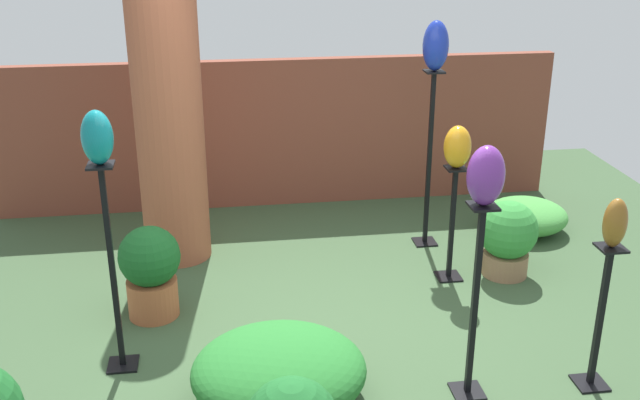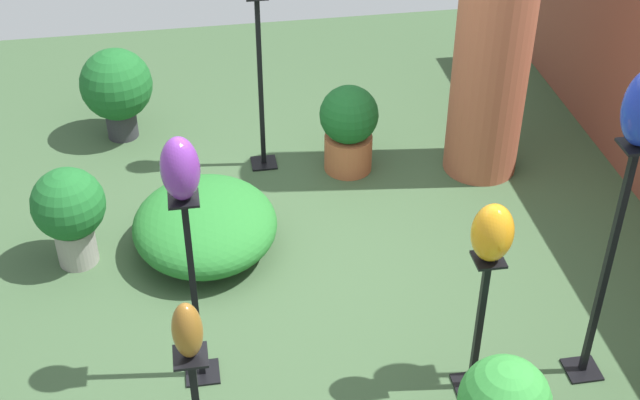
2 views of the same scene
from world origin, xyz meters
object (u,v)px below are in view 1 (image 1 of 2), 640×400
at_px(pedestal_cobalt, 429,166).
at_px(art_vase_bronze, 615,223).
at_px(pedestal_violet, 474,311).
at_px(art_vase_amber, 457,147).
at_px(potted_plant_walkway_edge, 150,269).
at_px(potted_plant_front_left, 508,236).
at_px(pedestal_teal, 113,278).
at_px(art_vase_cobalt, 436,46).
at_px(brick_pillar, 168,106).
at_px(art_vase_violet, 486,176).
at_px(pedestal_bronze, 599,324).
at_px(art_vase_teal, 97,137).
at_px(pedestal_amber, 452,229).

height_order(pedestal_cobalt, art_vase_bronze, pedestal_cobalt).
relative_size(pedestal_violet, art_vase_amber, 3.80).
xyz_separation_m(potted_plant_walkway_edge, potted_plant_front_left, (2.86, 0.27, -0.04)).
height_order(pedestal_teal, art_vase_cobalt, art_vase_cobalt).
relative_size(pedestal_cobalt, art_vase_bronze, 5.13).
xyz_separation_m(brick_pillar, art_vase_cobalt, (2.22, -0.07, 0.45)).
relative_size(pedestal_cobalt, art_vase_violet, 4.46).
distance_m(art_vase_amber, potted_plant_front_left, 0.93).
bearing_deg(art_vase_amber, pedestal_bronze, -73.63).
height_order(art_vase_violet, potted_plant_front_left, art_vase_violet).
xyz_separation_m(art_vase_violet, art_vase_amber, (0.35, 1.54, -0.33)).
height_order(pedestal_violet, art_vase_teal, art_vase_teal).
bearing_deg(art_vase_teal, pedestal_amber, 20.00).
relative_size(pedestal_amber, art_vase_violet, 2.71).
xyz_separation_m(brick_pillar, pedestal_bronze, (2.69, -2.33, -0.91)).
bearing_deg(pedestal_violet, art_vase_teal, 164.40).
distance_m(brick_pillar, art_vase_cobalt, 2.27).
distance_m(pedestal_violet, art_vase_amber, 1.67).
distance_m(brick_pillar, pedestal_teal, 1.85).
xyz_separation_m(art_vase_bronze, art_vase_amber, (-0.46, 1.57, 0.00)).
height_order(art_vase_bronze, art_vase_amber, art_vase_amber).
height_order(brick_pillar, potted_plant_front_left, brick_pillar).
bearing_deg(potted_plant_walkway_edge, pedestal_teal, -104.40).
relative_size(brick_pillar, pedestal_cobalt, 1.70).
bearing_deg(art_vase_bronze, art_vase_violet, 178.04).
bearing_deg(pedestal_amber, art_vase_violet, -102.90).
xyz_separation_m(art_vase_bronze, potted_plant_front_left, (0.02, 1.56, -0.79)).
xyz_separation_m(pedestal_violet, potted_plant_walkway_edge, (-2.03, 1.27, -0.21)).
height_order(art_vase_bronze, potted_plant_front_left, art_vase_bronze).
xyz_separation_m(pedestal_amber, potted_plant_walkway_edge, (-2.38, -0.28, -0.05)).
xyz_separation_m(pedestal_teal, potted_plant_walkway_edge, (0.17, 0.65, -0.28)).
bearing_deg(brick_pillar, art_vase_teal, -100.68).
xyz_separation_m(art_vase_amber, potted_plant_front_left, (0.48, -0.01, -0.79)).
distance_m(art_vase_teal, potted_plant_front_left, 3.41).
height_order(art_vase_amber, art_vase_teal, art_vase_teal).
distance_m(pedestal_cobalt, art_vase_amber, 0.80).
bearing_deg(pedestal_cobalt, art_vase_violet, -98.71).
bearing_deg(pedestal_violet, pedestal_cobalt, 81.29).
relative_size(pedestal_cobalt, pedestal_bronze, 1.62).
bearing_deg(pedestal_amber, potted_plant_front_left, -0.90).
xyz_separation_m(pedestal_bronze, potted_plant_walkway_edge, (-2.84, 1.29, -0.06)).
bearing_deg(brick_pillar, art_vase_bronze, -40.82).
bearing_deg(brick_pillar, pedestal_cobalt, -1.68).
bearing_deg(art_vase_violet, pedestal_teal, 164.40).
bearing_deg(art_vase_teal, potted_plant_walkway_edge, 75.60).
bearing_deg(art_vase_violet, pedestal_cobalt, 81.29).
height_order(pedestal_bronze, art_vase_bronze, art_vase_bronze).
bearing_deg(art_vase_bronze, potted_plant_walkway_edge, 155.53).
xyz_separation_m(pedestal_bronze, art_vase_teal, (-3.01, 0.64, 1.15)).
xyz_separation_m(pedestal_bronze, art_vase_bronze, (-0.00, 0.00, 0.69)).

